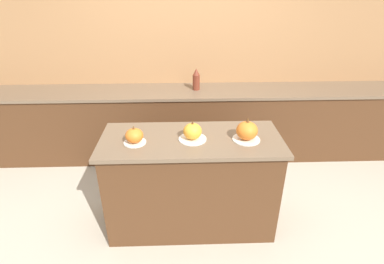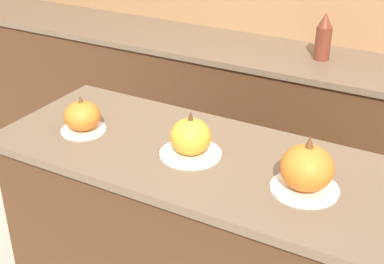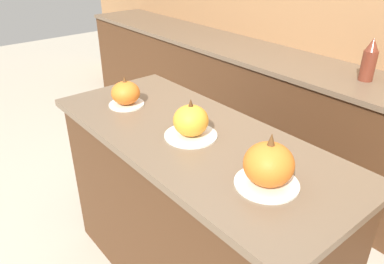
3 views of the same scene
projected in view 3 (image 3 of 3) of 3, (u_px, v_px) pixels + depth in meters
wall_back at (384, 18)px, 2.46m from camera, size 8.00×0.06×2.50m
kitchen_island at (193, 215)px, 1.90m from camera, size 1.56×0.66×0.94m
back_counter at (335, 138)px, 2.64m from camera, size 6.00×0.60×0.92m
pumpkin_cake_left at (126, 94)px, 1.94m from camera, size 0.19×0.19×0.16m
pumpkin_cake_center at (191, 122)px, 1.63m from camera, size 0.24×0.24×0.18m
pumpkin_cake_right at (269, 166)px, 1.31m from camera, size 0.23×0.23×0.21m
bottle_tall at (369, 60)px, 2.31m from camera, size 0.09×0.09×0.27m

